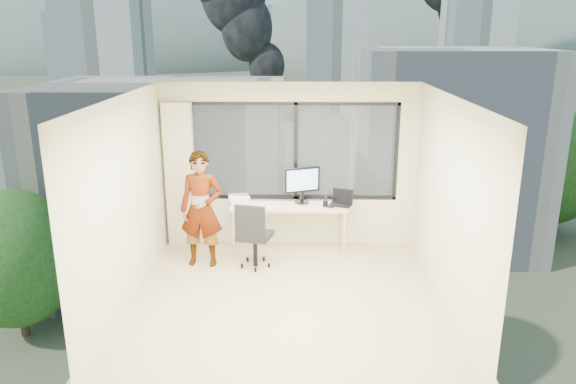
{
  "coord_description": "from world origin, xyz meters",
  "views": [
    {
      "loc": [
        0.16,
        -6.43,
        3.35
      ],
      "look_at": [
        0.0,
        1.0,
        1.15
      ],
      "focal_mm": 34.18,
      "sensor_mm": 36.0,
      "label": 1
    }
  ],
  "objects_px": {
    "monitor": "(302,185)",
    "game_console": "(239,198)",
    "laptop": "(341,199)",
    "chair": "(255,234)",
    "person": "(201,209)",
    "desk": "(289,227)",
    "handbag": "(340,195)"
  },
  "relations": [
    {
      "from": "monitor",
      "to": "person",
      "type": "bearing_deg",
      "value": -175.95
    },
    {
      "from": "desk",
      "to": "chair",
      "type": "relative_size",
      "value": 1.77
    },
    {
      "from": "monitor",
      "to": "game_console",
      "type": "relative_size",
      "value": 1.8
    },
    {
      "from": "game_console",
      "to": "laptop",
      "type": "distance_m",
      "value": 1.62
    },
    {
      "from": "laptop",
      "to": "desk",
      "type": "bearing_deg",
      "value": -161.44
    },
    {
      "from": "desk",
      "to": "monitor",
      "type": "height_order",
      "value": "monitor"
    },
    {
      "from": "desk",
      "to": "laptop",
      "type": "distance_m",
      "value": 0.93
    },
    {
      "from": "chair",
      "to": "desk",
      "type": "bearing_deg",
      "value": 67.1
    },
    {
      "from": "chair",
      "to": "person",
      "type": "xyz_separation_m",
      "value": [
        -0.78,
        0.07,
        0.35
      ]
    },
    {
      "from": "monitor",
      "to": "game_console",
      "type": "bearing_deg",
      "value": 152.85
    },
    {
      "from": "monitor",
      "to": "game_console",
      "type": "distance_m",
      "value": 1.04
    },
    {
      "from": "monitor",
      "to": "laptop",
      "type": "height_order",
      "value": "monitor"
    },
    {
      "from": "person",
      "to": "handbag",
      "type": "xyz_separation_m",
      "value": [
        2.06,
        0.77,
        -0.01
      ]
    },
    {
      "from": "monitor",
      "to": "laptop",
      "type": "xyz_separation_m",
      "value": [
        0.6,
        -0.13,
        -0.18
      ]
    },
    {
      "from": "monitor",
      "to": "game_console",
      "type": "xyz_separation_m",
      "value": [
        -1.0,
        0.11,
        -0.25
      ]
    },
    {
      "from": "chair",
      "to": "handbag",
      "type": "xyz_separation_m",
      "value": [
        1.28,
        0.84,
        0.34
      ]
    },
    {
      "from": "person",
      "to": "monitor",
      "type": "height_order",
      "value": "person"
    },
    {
      "from": "chair",
      "to": "person",
      "type": "relative_size",
      "value": 0.6
    },
    {
      "from": "chair",
      "to": "person",
      "type": "height_order",
      "value": "person"
    },
    {
      "from": "monitor",
      "to": "handbag",
      "type": "relative_size",
      "value": 2.28
    },
    {
      "from": "person",
      "to": "monitor",
      "type": "distance_m",
      "value": 1.62
    },
    {
      "from": "desk",
      "to": "person",
      "type": "relative_size",
      "value": 1.05
    },
    {
      "from": "desk",
      "to": "chair",
      "type": "bearing_deg",
      "value": -127.04
    },
    {
      "from": "game_console",
      "to": "handbag",
      "type": "bearing_deg",
      "value": -14.02
    },
    {
      "from": "game_console",
      "to": "handbag",
      "type": "relative_size",
      "value": 1.26
    },
    {
      "from": "handbag",
      "to": "game_console",
      "type": "bearing_deg",
      "value": -172.22
    },
    {
      "from": "chair",
      "to": "laptop",
      "type": "height_order",
      "value": "chair"
    },
    {
      "from": "game_console",
      "to": "laptop",
      "type": "relative_size",
      "value": 0.91
    },
    {
      "from": "game_console",
      "to": "laptop",
      "type": "bearing_deg",
      "value": -21.77
    },
    {
      "from": "chair",
      "to": "handbag",
      "type": "distance_m",
      "value": 1.57
    },
    {
      "from": "desk",
      "to": "person",
      "type": "distance_m",
      "value": 1.46
    },
    {
      "from": "chair",
      "to": "handbag",
      "type": "height_order",
      "value": "chair"
    }
  ]
}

